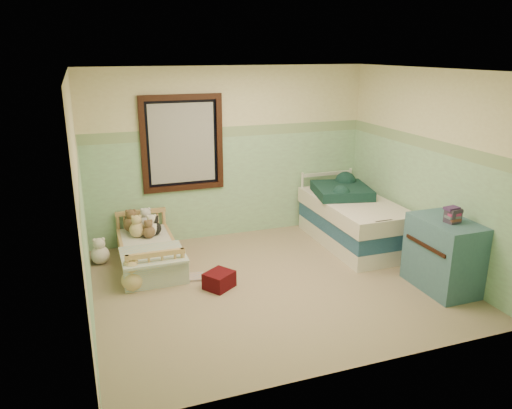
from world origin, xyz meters
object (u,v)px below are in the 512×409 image
object	(u,v)px
toddler_bed_frame	(149,258)
plush_floor_cream	(100,255)
plush_floor_tan	(132,280)
twin_bed_frame	(353,237)
dresser	(443,255)
floor_book	(193,277)
red_pillow	(219,280)

from	to	relation	value
toddler_bed_frame	plush_floor_cream	distance (m)	0.65
plush_floor_tan	plush_floor_cream	bearing A→B (deg)	109.22
twin_bed_frame	plush_floor_tan	bearing A→B (deg)	-172.53
twin_bed_frame	plush_floor_cream	bearing A→B (deg)	171.88
dresser	toddler_bed_frame	bearing A→B (deg)	150.15
plush_floor_cream	twin_bed_frame	bearing A→B (deg)	-8.12
plush_floor_tan	floor_book	bearing A→B (deg)	5.92
plush_floor_cream	plush_floor_tan	size ratio (longest dim) A/B	0.95
twin_bed_frame	red_pillow	distance (m)	2.31
plush_floor_cream	plush_floor_tan	world-z (taller)	plush_floor_tan
plush_floor_cream	red_pillow	bearing A→B (deg)	-42.74
toddler_bed_frame	dresser	size ratio (longest dim) A/B	1.66
plush_floor_tan	twin_bed_frame	distance (m)	3.21
plush_floor_tan	floor_book	xyz separation A→B (m)	(0.73, 0.08, -0.11)
twin_bed_frame	red_pillow	bearing A→B (deg)	-162.41
red_pillow	plush_floor_tan	bearing A→B (deg)	163.92
twin_bed_frame	dresser	bearing A→B (deg)	-80.07
dresser	twin_bed_frame	bearing A→B (deg)	99.93
plush_floor_cream	red_pillow	xyz separation A→B (m)	(1.30, -1.20, -0.02)
toddler_bed_frame	red_pillow	size ratio (longest dim) A/B	4.43
floor_book	plush_floor_cream	bearing A→B (deg)	149.56
toddler_bed_frame	plush_floor_tan	bearing A→B (deg)	-113.01
plush_floor_tan	twin_bed_frame	bearing A→B (deg)	7.47
toddler_bed_frame	red_pillow	distance (m)	1.17
toddler_bed_frame	plush_floor_cream	world-z (taller)	plush_floor_cream
dresser	floor_book	size ratio (longest dim) A/B	2.92
plush_floor_cream	red_pillow	distance (m)	1.77
plush_floor_tan	red_pillow	world-z (taller)	plush_floor_tan
plush_floor_tan	dresser	distance (m)	3.66
toddler_bed_frame	twin_bed_frame	bearing A→B (deg)	-4.92
plush_floor_tan	floor_book	world-z (taller)	plush_floor_tan
dresser	floor_book	xyz separation A→B (m)	(-2.73, 1.23, -0.41)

